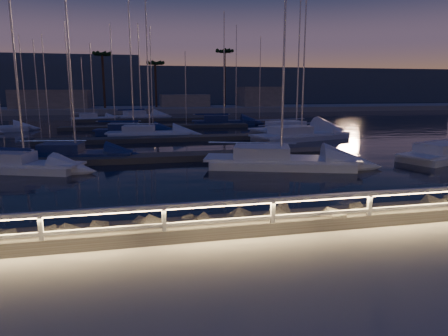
{
  "coord_description": "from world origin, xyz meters",
  "views": [
    {
      "loc": [
        -2.67,
        -10.06,
        3.99
      ],
      "look_at": [
        0.52,
        4.0,
        1.14
      ],
      "focal_mm": 32.0,
      "sensor_mm": 36.0,
      "label": 1
    }
  ],
  "objects_px": {
    "sailboat_a": "(22,164)",
    "sailboat_h": "(299,135)",
    "sailboat_d": "(447,153)",
    "guard_rail": "(236,210)",
    "sailboat_l": "(294,129)",
    "sailboat_c": "(277,160)",
    "sailboat_m": "(93,118)",
    "sailboat_b": "(73,154)",
    "sailboat_n": "(140,116)",
    "sailboat_k": "(222,121)",
    "sailboat_g": "(148,133)",
    "sailboat_j": "(132,130)"
  },
  "relations": [
    {
      "from": "sailboat_a",
      "to": "sailboat_h",
      "type": "bearing_deg",
      "value": 46.61
    },
    {
      "from": "sailboat_a",
      "to": "sailboat_d",
      "type": "bearing_deg",
      "value": 17.24
    },
    {
      "from": "guard_rail",
      "to": "sailboat_l",
      "type": "xyz_separation_m",
      "value": [
        13.95,
        29.5,
        -0.9
      ]
    },
    {
      "from": "sailboat_d",
      "to": "sailboat_c",
      "type": "bearing_deg",
      "value": 160.19
    },
    {
      "from": "guard_rail",
      "to": "sailboat_h",
      "type": "bearing_deg",
      "value": 63.15
    },
    {
      "from": "sailboat_c",
      "to": "sailboat_m",
      "type": "bearing_deg",
      "value": 127.88
    },
    {
      "from": "sailboat_a",
      "to": "sailboat_b",
      "type": "height_order",
      "value": "sailboat_b"
    },
    {
      "from": "sailboat_a",
      "to": "sailboat_n",
      "type": "height_order",
      "value": "sailboat_n"
    },
    {
      "from": "sailboat_a",
      "to": "sailboat_n",
      "type": "relative_size",
      "value": 0.77
    },
    {
      "from": "sailboat_h",
      "to": "sailboat_k",
      "type": "distance_m",
      "value": 17.56
    },
    {
      "from": "sailboat_a",
      "to": "sailboat_g",
      "type": "xyz_separation_m",
      "value": [
        7.54,
        14.96,
        0.02
      ]
    },
    {
      "from": "sailboat_a",
      "to": "sailboat_k",
      "type": "relative_size",
      "value": 0.78
    },
    {
      "from": "sailboat_j",
      "to": "sailboat_n",
      "type": "relative_size",
      "value": 0.92
    },
    {
      "from": "guard_rail",
      "to": "sailboat_n",
      "type": "bearing_deg",
      "value": 91.68
    },
    {
      "from": "sailboat_d",
      "to": "sailboat_n",
      "type": "distance_m",
      "value": 46.43
    },
    {
      "from": "sailboat_c",
      "to": "sailboat_d",
      "type": "bearing_deg",
      "value": 19.58
    },
    {
      "from": "sailboat_b",
      "to": "sailboat_m",
      "type": "bearing_deg",
      "value": 102.43
    },
    {
      "from": "guard_rail",
      "to": "sailboat_m",
      "type": "relative_size",
      "value": 3.97
    },
    {
      "from": "sailboat_g",
      "to": "sailboat_l",
      "type": "bearing_deg",
      "value": 9.72
    },
    {
      "from": "sailboat_c",
      "to": "sailboat_g",
      "type": "height_order",
      "value": "sailboat_c"
    },
    {
      "from": "sailboat_a",
      "to": "sailboat_h",
      "type": "height_order",
      "value": "sailboat_h"
    },
    {
      "from": "sailboat_l",
      "to": "sailboat_a",
      "type": "bearing_deg",
      "value": -156.61
    },
    {
      "from": "sailboat_b",
      "to": "sailboat_g",
      "type": "xyz_separation_m",
      "value": [
        5.24,
        11.72,
        0.01
      ]
    },
    {
      "from": "sailboat_c",
      "to": "sailboat_d",
      "type": "relative_size",
      "value": 1.04
    },
    {
      "from": "sailboat_m",
      "to": "sailboat_b",
      "type": "bearing_deg",
      "value": -104.04
    },
    {
      "from": "sailboat_a",
      "to": "sailboat_k",
      "type": "height_order",
      "value": "sailboat_k"
    },
    {
      "from": "guard_rail",
      "to": "sailboat_l",
      "type": "relative_size",
      "value": 2.58
    },
    {
      "from": "sailboat_h",
      "to": "sailboat_l",
      "type": "height_order",
      "value": "sailboat_l"
    },
    {
      "from": "sailboat_h",
      "to": "sailboat_k",
      "type": "relative_size",
      "value": 1.18
    },
    {
      "from": "guard_rail",
      "to": "sailboat_c",
      "type": "relative_size",
      "value": 2.89
    },
    {
      "from": "sailboat_k",
      "to": "sailboat_n",
      "type": "bearing_deg",
      "value": 136.17
    },
    {
      "from": "sailboat_l",
      "to": "sailboat_n",
      "type": "relative_size",
      "value": 1.17
    },
    {
      "from": "sailboat_l",
      "to": "sailboat_j",
      "type": "bearing_deg",
      "value": 161.04
    },
    {
      "from": "sailboat_d",
      "to": "sailboat_l",
      "type": "bearing_deg",
      "value": 81.47
    },
    {
      "from": "sailboat_d",
      "to": "sailboat_j",
      "type": "distance_m",
      "value": 28.42
    },
    {
      "from": "sailboat_b",
      "to": "sailboat_l",
      "type": "height_order",
      "value": "sailboat_l"
    },
    {
      "from": "sailboat_h",
      "to": "sailboat_g",
      "type": "bearing_deg",
      "value": 143.81
    },
    {
      "from": "sailboat_g",
      "to": "sailboat_h",
      "type": "relative_size",
      "value": 0.82
    },
    {
      "from": "sailboat_a",
      "to": "sailboat_l",
      "type": "height_order",
      "value": "sailboat_l"
    },
    {
      "from": "sailboat_n",
      "to": "sailboat_d",
      "type": "bearing_deg",
      "value": -89.65
    },
    {
      "from": "sailboat_c",
      "to": "sailboat_d",
      "type": "height_order",
      "value": "sailboat_c"
    },
    {
      "from": "guard_rail",
      "to": "sailboat_n",
      "type": "relative_size",
      "value": 3.03
    },
    {
      "from": "sailboat_a",
      "to": "sailboat_m",
      "type": "relative_size",
      "value": 1.01
    },
    {
      "from": "guard_rail",
      "to": "sailboat_l",
      "type": "distance_m",
      "value": 32.64
    },
    {
      "from": "sailboat_l",
      "to": "sailboat_m",
      "type": "xyz_separation_m",
      "value": [
        -22.36,
        22.35,
        -0.06
      ]
    },
    {
      "from": "sailboat_n",
      "to": "sailboat_h",
      "type": "bearing_deg",
      "value": -89.74
    },
    {
      "from": "sailboat_b",
      "to": "sailboat_l",
      "type": "relative_size",
      "value": 0.73
    },
    {
      "from": "guard_rail",
      "to": "sailboat_b",
      "type": "bearing_deg",
      "value": 110.75
    },
    {
      "from": "guard_rail",
      "to": "sailboat_d",
      "type": "bearing_deg",
      "value": 34.8
    },
    {
      "from": "sailboat_g",
      "to": "sailboat_k",
      "type": "relative_size",
      "value": 0.97
    }
  ]
}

